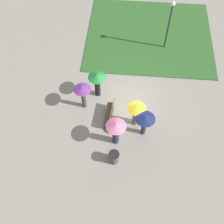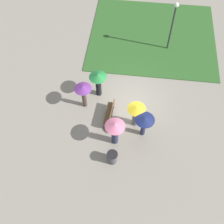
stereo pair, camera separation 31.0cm
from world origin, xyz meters
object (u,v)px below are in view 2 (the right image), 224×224
(crowd_person_green, at_px, (98,80))
(crowd_person_yellow, at_px, (136,112))
(crowd_person_pink, at_px, (115,129))
(lamp_post, at_px, (173,20))
(trash_bin, at_px, (112,157))
(park_bench, at_px, (110,114))
(crowd_person_purple, at_px, (83,91))
(crowd_person_navy, at_px, (144,121))

(crowd_person_green, bearing_deg, crowd_person_yellow, 99.43)
(crowd_person_pink, bearing_deg, crowd_person_yellow, -60.51)
(crowd_person_pink, bearing_deg, lamp_post, -42.57)
(lamp_post, xyz_separation_m, trash_bin, (9.52, -3.05, -2.16))
(lamp_post, xyz_separation_m, crowd_person_green, (4.84, -4.49, -1.14))
(park_bench, height_order, crowd_person_green, crowd_person_green)
(park_bench, relative_size, crowd_person_yellow, 1.00)
(trash_bin, distance_m, crowd_person_pink, 1.61)
(park_bench, relative_size, crowd_person_purple, 0.93)
(crowd_person_purple, height_order, crowd_person_yellow, crowd_person_purple)
(trash_bin, height_order, crowd_person_green, crowd_person_green)
(crowd_person_navy, relative_size, crowd_person_yellow, 0.98)
(crowd_person_yellow, bearing_deg, crowd_person_pink, 137.80)
(crowd_person_yellow, bearing_deg, park_bench, 78.63)
(park_bench, bearing_deg, crowd_person_purple, -110.90)
(crowd_person_pink, bearing_deg, crowd_person_green, 0.51)
(lamp_post, height_order, crowd_person_pink, lamp_post)
(trash_bin, relative_size, crowd_person_navy, 0.46)
(park_bench, xyz_separation_m, lamp_post, (-6.67, 3.54, 2.10))
(crowd_person_purple, relative_size, crowd_person_yellow, 1.08)
(crowd_person_yellow, bearing_deg, crowd_person_green, 47.38)
(park_bench, xyz_separation_m, crowd_person_pink, (1.60, 0.49, 0.95))
(lamp_post, relative_size, crowd_person_pink, 1.97)
(park_bench, bearing_deg, crowd_person_green, -148.50)
(crowd_person_navy, bearing_deg, lamp_post, -111.19)
(crowd_person_green, bearing_deg, park_bench, 75.70)
(trash_bin, distance_m, crowd_person_green, 5.01)
(lamp_post, xyz_separation_m, crowd_person_purple, (5.87, -5.26, -1.06))
(lamp_post, relative_size, crowd_person_green, 2.01)
(crowd_person_pink, height_order, crowd_person_yellow, crowd_person_pink)
(crowd_person_navy, bearing_deg, crowd_person_purple, -34.10)
(trash_bin, bearing_deg, lamp_post, 162.22)
(park_bench, distance_m, lamp_post, 7.83)
(crowd_person_green, distance_m, crowd_person_yellow, 3.26)
(crowd_person_navy, distance_m, crowd_person_pink, 1.76)
(crowd_person_green, distance_m, crowd_person_pink, 3.73)
(park_bench, distance_m, crowd_person_yellow, 1.80)
(crowd_person_navy, bearing_deg, trash_bin, 40.33)
(crowd_person_yellow, bearing_deg, crowd_person_purple, 69.21)
(lamp_post, distance_m, crowd_person_pink, 8.89)
(crowd_person_navy, bearing_deg, crowd_person_green, -52.00)
(trash_bin, bearing_deg, park_bench, -170.43)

